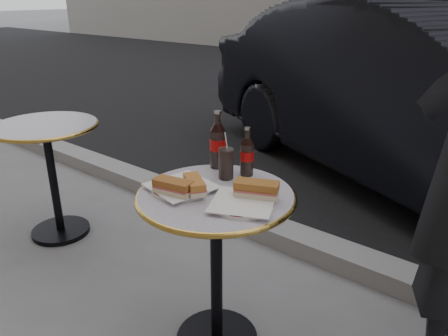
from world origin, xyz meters
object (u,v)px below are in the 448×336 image
Objects in this scene: bistro_table at (216,272)px; cola_glass at (226,163)px; plate_left at (181,188)px; plate_right at (243,204)px; parked_car at (431,98)px; cola_bottle_right at (247,151)px; cola_bottle_left at (218,139)px.

cola_glass is (-0.06, 0.14, 0.43)m from bistro_table.
plate_right is at bearing 7.93° from plate_left.
bistro_table is at bearing -159.36° from parked_car.
plate_left reaches higher than bistro_table.
cola_glass is 0.03× the size of parked_car.
cola_bottle_right is (-0.16, 0.24, 0.10)m from plate_right.
plate_right is at bearing -56.65° from cola_bottle_right.
cola_glass reaches higher than plate_right.
bistro_table is 0.52m from cola_bottle_right.
cola_bottle_right reaches higher than plate_left.
plate_left is at bearing -111.77° from cola_bottle_right.
cola_bottle_left reaches higher than plate_left.
parked_car is (0.16, 2.34, 0.35)m from bistro_table.
bistro_table is at bearing 171.29° from plate_right.
plate_left and plate_right have the same top height.
cola_bottle_right is at bearing 2.65° from cola_bottle_left.
cola_glass is at bearing 71.35° from plate_left.
bistro_table is 5.59× the size of cola_glass.
plate_left is 0.27m from plate_right.
cola_glass is at bearing 142.15° from plate_right.
bistro_table is 0.40m from plate_left.
plate_left is 1.14× the size of cola_bottle_right.
cola_bottle_right is 0.10m from cola_glass.
cola_bottle_left is at bearing 144.42° from cola_glass.
bistro_table is 3.05× the size of plate_left.
cola_glass is (-0.21, 0.16, 0.06)m from plate_right.
parked_car is at bearing 83.17° from plate_left.
plate_right is 0.05× the size of parked_car.
cola_bottle_right is at bearing 93.60° from bistro_table.
bistro_table is 0.46m from cola_glass.
parked_car reaches higher than cola_bottle_left.
plate_left is (-0.13, -0.06, 0.37)m from bistro_table.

